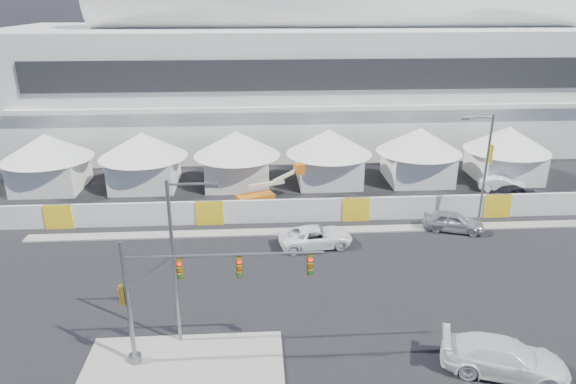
{
  "coord_description": "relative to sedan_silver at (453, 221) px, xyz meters",
  "views": [
    {
      "loc": [
        -2.1,
        -24.2,
        17.45
      ],
      "look_at": [
        0.07,
        10.0,
        4.37
      ],
      "focal_mm": 32.0,
      "sensor_mm": 36.0,
      "label": 1
    }
  ],
  "objects": [
    {
      "name": "streetlight_curb",
      "position": [
        2.08,
        0.52,
        4.56
      ],
      "size": [
        2.74,
        0.62,
        9.24
      ],
      "color": "slate",
      "rests_on": "ground"
    },
    {
      "name": "hoarding_fence",
      "position": [
        -7.32,
        2.52,
        0.2
      ],
      "size": [
        70.0,
        0.25,
        2.0
      ],
      "primitive_type": "cube",
      "color": "silver",
      "rests_on": "ground"
    },
    {
      "name": "lot_car_a",
      "position": [
        7.89,
        8.36,
        -0.09
      ],
      "size": [
        2.74,
        4.53,
        1.41
      ],
      "primitive_type": "imported",
      "rotation": [
        0.0,
        0.0,
        1.26
      ],
      "color": "white",
      "rests_on": "ground"
    },
    {
      "name": "far_curb",
      "position": [
        6.68,
        0.52,
        -0.74
      ],
      "size": [
        80.0,
        1.2,
        0.12
      ],
      "primitive_type": "cube",
      "color": "gray",
      "rests_on": "ground"
    },
    {
      "name": "boom_lift",
      "position": [
        -15.02,
        6.37,
        0.08
      ],
      "size": [
        6.65,
        2.55,
        3.26
      ],
      "rotation": [
        0.0,
        0.0,
        0.38
      ],
      "color": "#BD5F11",
      "rests_on": "ground"
    },
    {
      "name": "median_island",
      "position": [
        -19.32,
        -14.98,
        -0.72
      ],
      "size": [
        10.0,
        5.0,
        0.15
      ],
      "primitive_type": "cube",
      "color": "gray",
      "rests_on": "ground"
    },
    {
      "name": "streetlight_median",
      "position": [
        -19.5,
        -12.89,
        4.59
      ],
      "size": [
        2.52,
        0.25,
        9.11
      ],
      "color": "gray",
      "rests_on": "median_island"
    },
    {
      "name": "tent_row",
      "position": [
        -12.82,
        12.02,
        2.35
      ],
      "size": [
        53.4,
        8.4,
        5.4
      ],
      "color": "silver",
      "rests_on": "ground"
    },
    {
      "name": "traffic_mast",
      "position": [
        -19.6,
        -14.51,
        3.16
      ],
      "size": [
        9.81,
        0.65,
        6.73
      ],
      "color": "gray",
      "rests_on": "median_island"
    },
    {
      "name": "lot_car_b",
      "position": [
        7.93,
        5.87,
        -0.03
      ],
      "size": [
        2.75,
        4.8,
        1.54
      ],
      "primitive_type": "imported",
      "rotation": [
        0.0,
        0.0,
        1.79
      ],
      "color": "black",
      "rests_on": "ground"
    },
    {
      "name": "sedan_silver",
      "position": [
        0.0,
        0.0,
        0.0
      ],
      "size": [
        3.24,
        5.03,
        1.59
      ],
      "primitive_type": "imported",
      "rotation": [
        0.0,
        0.0,
        1.25
      ],
      "color": "silver",
      "rests_on": "ground"
    },
    {
      "name": "pickup_curb",
      "position": [
        -11.19,
        -1.98,
        -0.03
      ],
      "size": [
        3.35,
        5.82,
        1.53
      ],
      "primitive_type": "imported",
      "rotation": [
        0.0,
        0.0,
        1.73
      ],
      "color": "white",
      "rests_on": "ground"
    },
    {
      "name": "stadium",
      "position": [
        -4.61,
        29.52,
        8.65
      ],
      "size": [
        80.0,
        24.8,
        21.98
      ],
      "color": "silver",
      "rests_on": "ground"
    },
    {
      "name": "ground",
      "position": [
        -13.32,
        -11.98,
        -0.8
      ],
      "size": [
        160.0,
        160.0,
        0.0
      ],
      "primitive_type": "plane",
      "color": "black",
      "rests_on": "ground"
    },
    {
      "name": "pickup_near",
      "position": [
        -3.49,
        -16.28,
        0.08
      ],
      "size": [
        4.24,
        6.49,
        1.75
      ],
      "primitive_type": "imported",
      "rotation": [
        0.0,
        0.0,
        1.25
      ],
      "color": "silver",
      "rests_on": "ground"
    }
  ]
}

